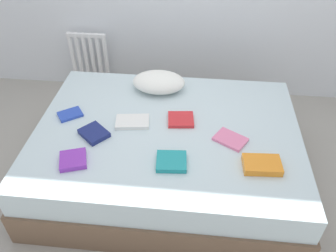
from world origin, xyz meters
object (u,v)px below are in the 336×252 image
object	(u,v)px
textbook_pink	(230,139)
textbook_white	(132,122)
textbook_teal	(171,161)
textbook_orange	(262,165)
radiator	(90,59)
textbook_blue	(70,114)
textbook_purple	(73,160)
textbook_red	(181,120)
pillow	(159,82)
bed	(167,153)
textbook_navy	(94,133)

from	to	relation	value
textbook_pink	textbook_white	xyz separation A→B (m)	(-0.73, 0.12, 0.00)
textbook_teal	textbook_orange	bearing A→B (deg)	-1.89
radiator	textbook_blue	bearing A→B (deg)	-80.51
textbook_orange	radiator	bearing A→B (deg)	132.94
textbook_blue	textbook_purple	world-z (taller)	textbook_purple
textbook_pink	textbook_white	size ratio (longest dim) A/B	0.87
radiator	textbook_red	size ratio (longest dim) A/B	2.99
pillow	textbook_teal	bearing A→B (deg)	-77.48
radiator	textbook_purple	size ratio (longest dim) A/B	3.32
bed	textbook_blue	distance (m)	0.82
textbook_red	textbook_purple	bearing A→B (deg)	-149.19
textbook_purple	textbook_white	bearing A→B (deg)	36.10
textbook_navy	textbook_purple	bearing A→B (deg)	-61.15
radiator	textbook_red	xyz separation A→B (m)	(1.05, -1.10, 0.14)
textbook_teal	textbook_purple	distance (m)	0.65
textbook_blue	textbook_white	bearing A→B (deg)	-40.56
bed	textbook_teal	bearing A→B (deg)	-79.59
textbook_pink	textbook_blue	distance (m)	1.24
radiator	textbook_red	distance (m)	1.53
textbook_orange	textbook_blue	bearing A→B (deg)	160.54
textbook_teal	textbook_orange	world-z (taller)	textbook_orange
textbook_pink	textbook_teal	bearing A→B (deg)	-114.62
pillow	textbook_red	size ratio (longest dim) A/B	2.29
pillow	textbook_teal	xyz separation A→B (m)	(0.19, -0.86, -0.06)
textbook_purple	textbook_orange	bearing A→B (deg)	-14.60
textbook_white	textbook_purple	bearing A→B (deg)	-133.02
bed	pillow	size ratio (longest dim) A/B	4.52
radiator	textbook_orange	distance (m)	2.23
bed	textbook_teal	distance (m)	0.45
textbook_white	textbook_teal	size ratio (longest dim) A/B	1.26
textbook_red	textbook_teal	size ratio (longest dim) A/B	0.97
radiator	pillow	size ratio (longest dim) A/B	1.30
pillow	textbook_orange	distance (m)	1.15
textbook_navy	textbook_purple	distance (m)	0.29
bed	textbook_blue	bearing A→B (deg)	174.42
pillow	textbook_purple	bearing A→B (deg)	-116.51
pillow	textbook_teal	size ratio (longest dim) A/B	2.23
radiator	textbook_orange	world-z (taller)	radiator
textbook_red	textbook_blue	world-z (taller)	textbook_red
bed	textbook_blue	world-z (taller)	textbook_blue
radiator	pillow	world-z (taller)	radiator
textbook_blue	textbook_orange	world-z (taller)	textbook_orange
textbook_white	textbook_purple	world-z (taller)	textbook_purple
textbook_navy	textbook_pink	bearing A→B (deg)	44.33
textbook_navy	textbook_red	xyz separation A→B (m)	(0.61, 0.23, -0.00)
textbook_pink	textbook_orange	world-z (taller)	textbook_orange
radiator	pillow	xyz separation A→B (m)	(0.83, -0.69, 0.20)
textbook_blue	textbook_pink	bearing A→B (deg)	-43.03
pillow	textbook_red	distance (m)	0.47
textbook_white	textbook_red	world-z (taller)	textbook_white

